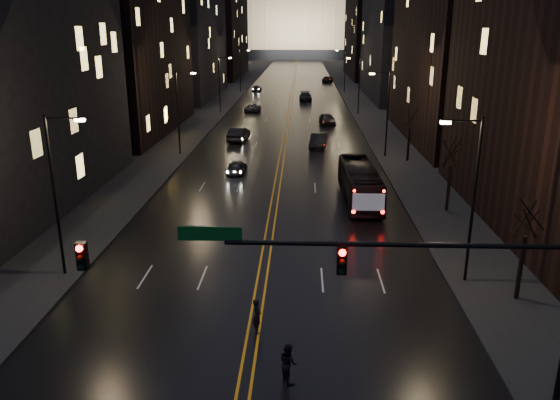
# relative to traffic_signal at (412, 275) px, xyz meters

# --- Properties ---
(ground) EXTENTS (900.00, 900.00, 0.00)m
(ground) POSITION_rel_traffic_signal_xyz_m (-5.91, 0.00, -5.10)
(ground) COLOR black
(ground) RESTS_ON ground
(road) EXTENTS (20.00, 320.00, 0.02)m
(road) POSITION_rel_traffic_signal_xyz_m (-5.91, 130.00, -5.09)
(road) COLOR black
(road) RESTS_ON ground
(sidewalk_left) EXTENTS (8.00, 320.00, 0.16)m
(sidewalk_left) POSITION_rel_traffic_signal_xyz_m (-19.91, 130.00, -5.02)
(sidewalk_left) COLOR black
(sidewalk_left) RESTS_ON ground
(sidewalk_right) EXTENTS (8.00, 320.00, 0.16)m
(sidewalk_right) POSITION_rel_traffic_signal_xyz_m (8.09, 130.00, -5.02)
(sidewalk_right) COLOR black
(sidewalk_right) RESTS_ON ground
(center_line) EXTENTS (0.62, 320.00, 0.01)m
(center_line) POSITION_rel_traffic_signal_xyz_m (-5.91, 130.00, -5.08)
(center_line) COLOR orange
(center_line) RESTS_ON road
(building_left_mid) EXTENTS (12.00, 30.00, 28.00)m
(building_left_mid) POSITION_rel_traffic_signal_xyz_m (-26.91, 54.00, 8.90)
(building_left_mid) COLOR black
(building_left_mid) RESTS_ON ground
(building_left_far) EXTENTS (12.00, 34.00, 20.00)m
(building_left_far) POSITION_rel_traffic_signal_xyz_m (-26.91, 92.00, 4.90)
(building_left_far) COLOR black
(building_left_far) RESTS_ON ground
(building_left_dist) EXTENTS (12.00, 40.00, 24.00)m
(building_left_dist) POSITION_rel_traffic_signal_xyz_m (-26.91, 140.00, 6.90)
(building_left_dist) COLOR black
(building_left_dist) RESTS_ON ground
(building_right_mid) EXTENTS (12.00, 34.00, 26.00)m
(building_right_mid) POSITION_rel_traffic_signal_xyz_m (15.09, 92.00, 7.90)
(building_right_mid) COLOR black
(building_right_mid) RESTS_ON ground
(building_right_dist) EXTENTS (12.00, 40.00, 22.00)m
(building_right_dist) POSITION_rel_traffic_signal_xyz_m (15.09, 140.00, 5.90)
(building_right_dist) COLOR black
(building_right_dist) RESTS_ON ground
(capitol) EXTENTS (90.00, 50.00, 58.50)m
(capitol) POSITION_rel_traffic_signal_xyz_m (-5.91, 250.00, 12.05)
(capitol) COLOR black
(capitol) RESTS_ON ground
(traffic_signal) EXTENTS (17.29, 0.45, 7.00)m
(traffic_signal) POSITION_rel_traffic_signal_xyz_m (0.00, 0.00, 0.00)
(traffic_signal) COLOR black
(traffic_signal) RESTS_ON ground
(streetlamp_right_near) EXTENTS (2.13, 0.25, 9.00)m
(streetlamp_right_near) POSITION_rel_traffic_signal_xyz_m (4.91, 10.00, -0.02)
(streetlamp_right_near) COLOR black
(streetlamp_right_near) RESTS_ON ground
(streetlamp_left_near) EXTENTS (2.13, 0.25, 9.00)m
(streetlamp_left_near) POSITION_rel_traffic_signal_xyz_m (-16.72, 10.00, -0.02)
(streetlamp_left_near) COLOR black
(streetlamp_left_near) RESTS_ON ground
(streetlamp_right_mid) EXTENTS (2.13, 0.25, 9.00)m
(streetlamp_right_mid) POSITION_rel_traffic_signal_xyz_m (4.91, 40.00, -0.02)
(streetlamp_right_mid) COLOR black
(streetlamp_right_mid) RESTS_ON ground
(streetlamp_left_mid) EXTENTS (2.13, 0.25, 9.00)m
(streetlamp_left_mid) POSITION_rel_traffic_signal_xyz_m (-16.72, 40.00, -0.02)
(streetlamp_left_mid) COLOR black
(streetlamp_left_mid) RESTS_ON ground
(streetlamp_right_far) EXTENTS (2.13, 0.25, 9.00)m
(streetlamp_right_far) POSITION_rel_traffic_signal_xyz_m (4.91, 70.00, -0.02)
(streetlamp_right_far) COLOR black
(streetlamp_right_far) RESTS_ON ground
(streetlamp_left_far) EXTENTS (2.13, 0.25, 9.00)m
(streetlamp_left_far) POSITION_rel_traffic_signal_xyz_m (-16.72, 70.00, -0.02)
(streetlamp_left_far) COLOR black
(streetlamp_left_far) RESTS_ON ground
(streetlamp_right_dist) EXTENTS (2.13, 0.25, 9.00)m
(streetlamp_right_dist) POSITION_rel_traffic_signal_xyz_m (4.91, 100.00, -0.02)
(streetlamp_right_dist) COLOR black
(streetlamp_right_dist) RESTS_ON ground
(streetlamp_left_dist) EXTENTS (2.13, 0.25, 9.00)m
(streetlamp_left_dist) POSITION_rel_traffic_signal_xyz_m (-16.72, 100.00, -0.02)
(streetlamp_left_dist) COLOR black
(streetlamp_left_dist) RESTS_ON ground
(tree_right_near) EXTENTS (2.40, 2.40, 6.65)m
(tree_right_near) POSITION_rel_traffic_signal_xyz_m (7.09, 8.00, -0.58)
(tree_right_near) COLOR black
(tree_right_near) RESTS_ON ground
(tree_right_mid) EXTENTS (2.40, 2.40, 6.65)m
(tree_right_mid) POSITION_rel_traffic_signal_xyz_m (7.09, 22.00, -0.58)
(tree_right_mid) COLOR black
(tree_right_mid) RESTS_ON ground
(tree_right_far) EXTENTS (2.40, 2.40, 6.65)m
(tree_right_far) POSITION_rel_traffic_signal_xyz_m (7.09, 38.00, -0.58)
(tree_right_far) COLOR black
(tree_right_far) RESTS_ON ground
(bus) EXTENTS (2.75, 10.56, 2.92)m
(bus) POSITION_rel_traffic_signal_xyz_m (0.81, 24.50, -3.64)
(bus) COLOR black
(bus) RESTS_ON ground
(oncoming_car_a) EXTENTS (1.69, 3.93, 1.32)m
(oncoming_car_a) POSITION_rel_traffic_signal_xyz_m (-9.91, 32.52, -4.44)
(oncoming_car_a) COLOR black
(oncoming_car_a) RESTS_ON ground
(oncoming_car_b) EXTENTS (2.42, 5.30, 1.69)m
(oncoming_car_b) POSITION_rel_traffic_signal_xyz_m (-11.43, 48.02, -4.26)
(oncoming_car_b) COLOR black
(oncoming_car_b) RESTS_ON ground
(oncoming_car_c) EXTENTS (2.52, 4.98, 1.35)m
(oncoming_car_c) POSITION_rel_traffic_signal_xyz_m (-11.88, 72.22, -4.43)
(oncoming_car_c) COLOR black
(oncoming_car_c) RESTS_ON ground
(oncoming_car_d) EXTENTS (2.00, 4.47, 1.27)m
(oncoming_car_d) POSITION_rel_traffic_signal_xyz_m (-13.69, 102.52, -4.47)
(oncoming_car_d) COLOR black
(oncoming_car_d) RESTS_ON ground
(receding_car_a) EXTENTS (2.27, 5.07, 1.62)m
(receding_car_a) POSITION_rel_traffic_signal_xyz_m (-1.90, 44.65, -4.30)
(receding_car_a) COLOR black
(receding_car_a) RESTS_ON ground
(receding_car_b) EXTENTS (2.48, 5.04, 1.65)m
(receding_car_b) POSITION_rel_traffic_signal_xyz_m (-0.20, 59.97, -4.28)
(receding_car_b) COLOR black
(receding_car_b) RESTS_ON ground
(receding_car_c) EXTENTS (2.43, 5.73, 1.65)m
(receding_car_c) POSITION_rel_traffic_signal_xyz_m (-3.17, 86.39, -4.28)
(receding_car_c) COLOR black
(receding_car_c) RESTS_ON ground
(receding_car_d) EXTENTS (3.06, 5.65, 1.50)m
(receding_car_d) POSITION_rel_traffic_signal_xyz_m (2.59, 124.31, -4.35)
(receding_car_d) COLOR black
(receding_car_d) RESTS_ON ground
(pedestrian_a) EXTENTS (0.52, 0.67, 1.64)m
(pedestrian_a) POSITION_rel_traffic_signal_xyz_m (-5.74, 4.52, -4.28)
(pedestrian_a) COLOR black
(pedestrian_a) RESTS_ON ground
(pedestrian_b) EXTENTS (0.76, 0.90, 1.63)m
(pedestrian_b) POSITION_rel_traffic_signal_xyz_m (-4.24, 1.01, -4.29)
(pedestrian_b) COLOR black
(pedestrian_b) RESTS_ON ground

